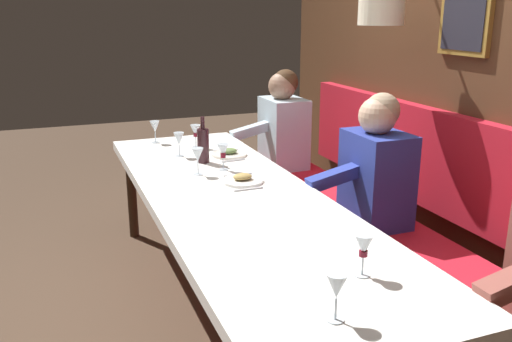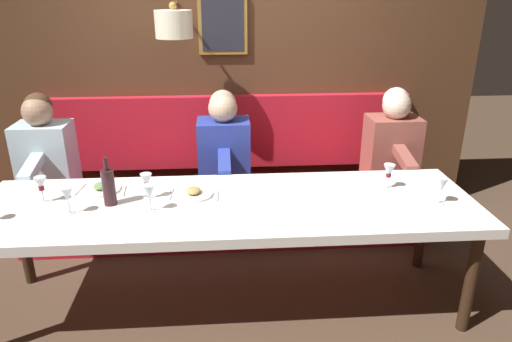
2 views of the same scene
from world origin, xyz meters
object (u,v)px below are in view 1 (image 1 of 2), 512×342
Objects in this scene: diner_middle at (283,123)px; wine_glass_0 at (364,247)px; wine_glass_5 at (179,139)px; wine_bottle at (203,145)px; diner_near at (376,165)px; dining_table at (236,206)px; wine_glass_1 at (155,127)px; wine_glass_2 at (223,152)px; wine_glass_3 at (198,156)px; wine_glass_6 at (337,287)px; wine_glass_4 at (196,132)px.

diner_middle is 4.82× the size of wine_glass_0.
wine_bottle reaches higher than wine_glass_5.
diner_middle is at bearing 25.51° from wine_glass_5.
diner_near is at bearing -90.00° from diner_middle.
wine_glass_0 reaches higher than dining_table.
wine_glass_5 is 0.23m from wine_bottle.
wine_glass_0 is at bearing -107.09° from diner_middle.
diner_near is at bearing -52.26° from wine_glass_1.
wine_glass_2 is at bearing -72.41° from wine_bottle.
wine_glass_5 is (0.07, -0.45, 0.00)m from wine_glass_1.
wine_glass_3 and wine_glass_5 have the same top height.
diner_middle is 1.09m from wine_bottle.
diner_middle reaches higher than dining_table.
dining_table is 3.83× the size of diner_near.
wine_glass_6 is (-0.24, -0.24, 0.00)m from wine_glass_0.
dining_table is 3.83× the size of diner_middle.
wine_glass_2 is 1.78m from wine_glass_6.
wine_glass_3 is 0.46m from wine_glass_5.
wine_glass_3 is at bearing 98.53° from wine_glass_0.
dining_table is 0.53m from wine_glass_2.
wine_glass_1 and wine_glass_5 have the same top height.
wine_bottle is (-0.12, 1.74, 0.00)m from wine_glass_0.
wine_bottle is (-0.86, 0.69, 0.04)m from diner_near.
diner_middle is at bearing 37.98° from wine_bottle.
wine_glass_5 is at bearing 117.59° from wine_bottle.
wine_glass_2 is 1.00× the size of wine_glass_6.
wine_glass_2 is 0.18m from wine_glass_3.
diner_middle is at bearing 17.79° from wine_glass_4.
wine_glass_6 is at bearing -93.71° from wine_bottle.
wine_glass_6 is at bearing -90.50° from wine_glass_5.
wine_glass_3 is (-0.96, -0.92, 0.04)m from diner_middle.
wine_glass_4 reaches higher than dining_table.
dining_table is at bearing -92.02° from wine_bottle.
wine_glass_3 is at bearing 100.26° from dining_table.
wine_glass_5 reaches higher than dining_table.
wine_glass_2 is at bearing -67.25° from wine_glass_5.
diner_middle reaches higher than wine_glass_1.
dining_table is at bearing 85.36° from wine_glass_6.
wine_glass_0 is at bearing -88.13° from wine_glass_2.
wine_glass_2 is 1.00× the size of wine_glass_5.
wine_glass_3 is 1.00× the size of wine_glass_4.
diner_near reaches higher than wine_glass_0.
dining_table is 1.64m from diner_middle.
wine_glass_4 is at bearing 75.89° from wine_glass_3.
wine_glass_1 is 0.45m from wine_glass_5.
dining_table is 18.46× the size of wine_glass_5.
diner_middle is at bearing 43.76° from wine_glass_3.
diner_middle reaches higher than wine_glass_3.
diner_near is (0.88, 0.02, 0.13)m from dining_table.
wine_glass_1 is 0.34m from wine_glass_4.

